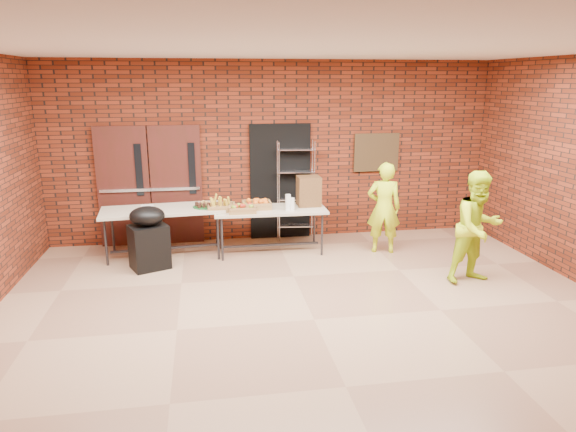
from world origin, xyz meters
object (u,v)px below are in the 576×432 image
at_px(volunteer_man, 478,227).
at_px(wire_rack, 296,191).
at_px(table_right, 270,212).
at_px(volunteer_woman, 384,208).
at_px(covered_grill, 149,238).
at_px(coffee_dispenser, 309,191).
at_px(table_left, 163,213).

bearing_deg(volunteer_man, wire_rack, 120.75).
bearing_deg(volunteer_man, table_right, 136.19).
distance_m(table_right, volunteer_woman, 1.91).
distance_m(covered_grill, volunteer_woman, 3.85).
height_order(wire_rack, volunteer_woman, wire_rack).
relative_size(table_right, volunteer_woman, 1.21).
distance_m(volunteer_woman, volunteer_man, 1.72).
bearing_deg(coffee_dispenser, wire_rack, 101.80).
relative_size(wire_rack, table_left, 0.89).
bearing_deg(wire_rack, coffee_dispenser, -71.50).
height_order(covered_grill, volunteer_woman, volunteer_woman).
xyz_separation_m(table_right, covered_grill, (-1.95, -0.46, -0.20)).
height_order(wire_rack, covered_grill, wire_rack).
bearing_deg(table_right, covered_grill, -165.73).
bearing_deg(covered_grill, volunteer_man, -38.72).
relative_size(coffee_dispenser, volunteer_man, 0.31).
relative_size(wire_rack, covered_grill, 1.82).
bearing_deg(covered_grill, volunteer_woman, -20.53).
height_order(table_right, covered_grill, covered_grill).
relative_size(table_left, volunteer_man, 1.25).
bearing_deg(wire_rack, table_right, -122.57).
relative_size(table_left, volunteer_woman, 1.32).
xyz_separation_m(wire_rack, volunteer_woman, (1.32, -0.98, -0.13)).
bearing_deg(volunteer_woman, wire_rack, -22.74).
height_order(table_right, volunteer_woman, volunteer_woman).
distance_m(covered_grill, volunteer_man, 4.90).
bearing_deg(table_right, coffee_dispenser, 10.40).
bearing_deg(coffee_dispenser, covered_grill, -167.63).
bearing_deg(table_left, wire_rack, 9.45).
bearing_deg(table_right, volunteer_woman, -7.91).
xyz_separation_m(table_left, table_right, (1.76, -0.09, -0.04)).
distance_m(coffee_dispenser, volunteer_man, 2.82).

